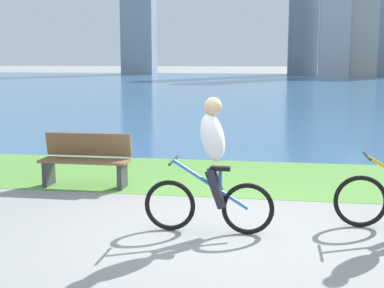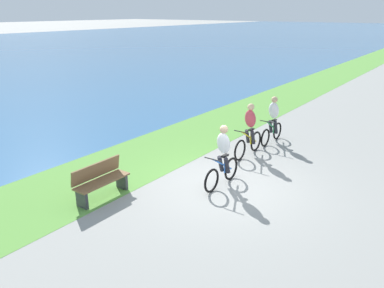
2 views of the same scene
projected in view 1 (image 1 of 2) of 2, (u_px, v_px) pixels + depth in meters
ground_plane at (211, 234)px, 6.57m from camera, size 300.00×300.00×0.00m
grass_strip_bayside at (233, 177)px, 9.76m from camera, size 120.00×3.06×0.01m
bay_water_surface at (269, 85)px, 44.76m from camera, size 300.00×68.74×0.00m
cyclist_lead at (211, 167)px, 6.50m from camera, size 1.62×0.52×1.69m
bench_near_path at (86, 160)px, 8.98m from camera, size 1.50×0.47×0.90m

